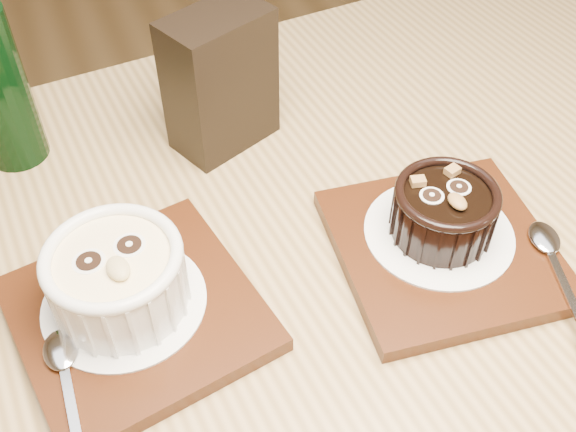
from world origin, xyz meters
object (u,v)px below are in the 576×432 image
at_px(tray_left, 138,314).
at_px(tray_right, 443,249).
at_px(condiment_stand, 220,81).
at_px(ramekin_white, 117,276).
at_px(table, 290,361).
at_px(ramekin_dark, 444,210).

height_order(tray_left, tray_right, same).
bearing_deg(condiment_stand, ramekin_white, -127.73).
xyz_separation_m(table, ramekin_white, (-0.13, 0.04, 0.14)).
xyz_separation_m(tray_left, ramekin_white, (-0.01, 0.01, 0.04)).
distance_m(ramekin_white, ramekin_dark, 0.27).
bearing_deg(table, tray_right, -0.31).
bearing_deg(condiment_stand, tray_left, -125.10).
xyz_separation_m(table, tray_left, (-0.12, 0.03, 0.10)).
xyz_separation_m(tray_left, tray_right, (0.26, -0.03, 0.00)).
height_order(table, condiment_stand, condiment_stand).
height_order(tray_right, ramekin_dark, ramekin_dark).
bearing_deg(ramekin_white, table, -25.23).
bearing_deg(table, condiment_stand, 86.04).
height_order(tray_right, condiment_stand, condiment_stand).
height_order(tray_left, ramekin_white, ramekin_white).
height_order(table, tray_right, tray_right).
bearing_deg(ramekin_white, ramekin_dark, -14.36).
distance_m(table, tray_right, 0.17).
height_order(ramekin_white, ramekin_dark, ramekin_white).
relative_size(ramekin_white, tray_right, 0.59).
xyz_separation_m(tray_left, ramekin_dark, (0.26, -0.02, 0.04)).
distance_m(ramekin_white, condiment_stand, 0.23).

